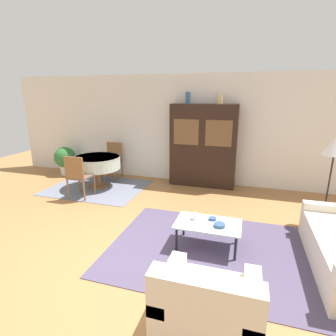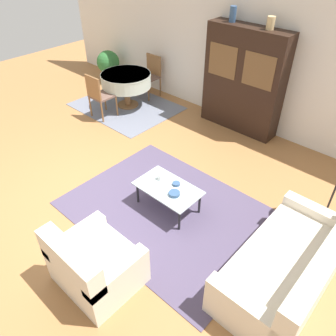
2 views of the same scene
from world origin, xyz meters
name	(u,v)px [view 1 (image 1 of 2)]	position (x,y,z in m)	size (l,w,h in m)	color
ground_plane	(125,258)	(0.00, 0.00, 0.00)	(14.00, 14.00, 0.00)	#9E6B3D
wall_back	(186,130)	(0.00, 3.63, 1.35)	(10.00, 0.06, 2.70)	silver
area_rug	(211,250)	(1.12, 0.54, 0.01)	(2.94, 2.20, 0.01)	#4C425B
dining_rug	(98,187)	(-1.92, 2.42, 0.01)	(2.25, 1.77, 0.01)	slate
armchair	(207,310)	(1.28, -0.91, 0.31)	(0.92, 0.80, 0.84)	beige
coffee_table	(208,226)	(1.05, 0.61, 0.36)	(0.95, 0.57, 0.38)	black
display_cabinet	(203,146)	(0.49, 3.38, 1.00)	(1.59, 0.41, 2.00)	black
dining_table	(97,163)	(-1.92, 2.49, 0.61)	(1.11, 1.11, 0.76)	brown
dining_chair_near	(78,174)	(-1.92, 1.71, 0.55)	(0.44, 0.44, 0.95)	brown
dining_chair_far	(113,158)	(-1.92, 3.26, 0.55)	(0.44, 0.44, 0.95)	brown
floor_lamp	(335,150)	(2.89, 1.94, 1.32)	(0.37, 0.37, 1.55)	black
cup	(195,216)	(0.84, 0.68, 0.44)	(0.09, 0.09, 0.09)	white
bowl	(220,225)	(1.22, 0.55, 0.42)	(0.16, 0.16, 0.05)	#33517A
bowl_small	(212,219)	(1.10, 0.73, 0.41)	(0.11, 0.11, 0.04)	#33517A
vase_tall	(188,98)	(0.09, 3.38, 2.13)	(0.12, 0.12, 0.27)	#33517A
vase_short	(220,99)	(0.84, 3.38, 2.10)	(0.14, 0.14, 0.21)	tan
potted_plant	(65,159)	(-3.37, 3.15, 0.46)	(0.59, 0.59, 0.80)	beige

